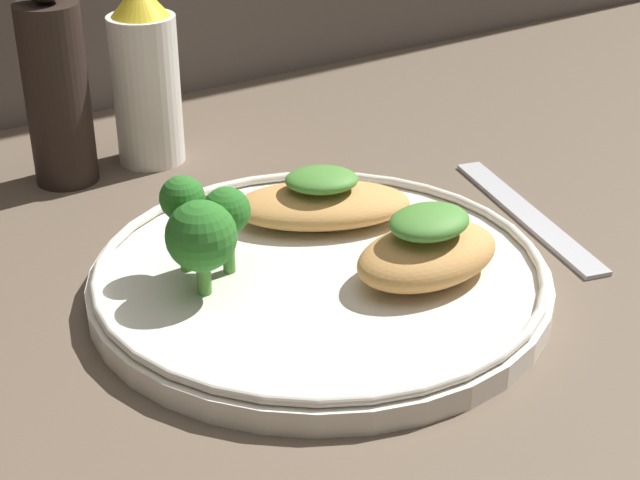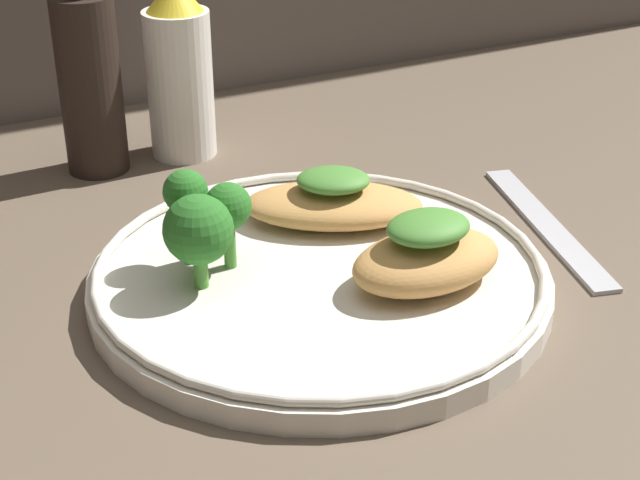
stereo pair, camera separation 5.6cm
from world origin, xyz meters
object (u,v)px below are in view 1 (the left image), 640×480
at_px(plate, 320,277).
at_px(pepper_grinder, 56,86).
at_px(broccoli_bunch, 203,225).
at_px(sauce_bottle, 152,77).

xyz_separation_m(plate, pepper_grinder, (-0.07, 0.23, 0.06)).
height_order(plate, pepper_grinder, pepper_grinder).
bearing_deg(broccoli_bunch, sauce_bottle, 72.38).
bearing_deg(sauce_bottle, broccoli_bunch, -107.62).
distance_m(plate, sauce_bottle, 0.24).
xyz_separation_m(broccoli_bunch, pepper_grinder, (-0.01, 0.21, 0.02)).
distance_m(broccoli_bunch, sauce_bottle, 0.22).
distance_m(plate, pepper_grinder, 0.25).
bearing_deg(pepper_grinder, plate, -73.94).
xyz_separation_m(sauce_bottle, pepper_grinder, (-0.07, 0.00, 0.01)).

